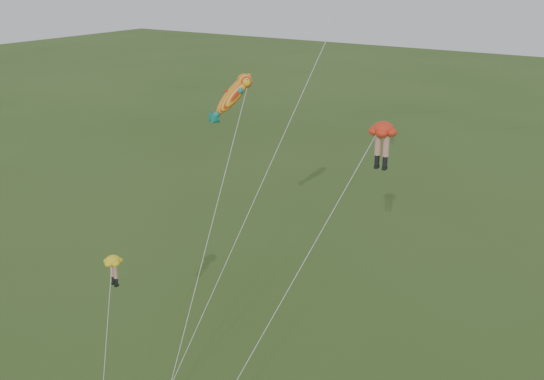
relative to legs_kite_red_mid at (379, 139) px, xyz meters
The scene contains 3 objects.
legs_kite_red_mid is the anchor object (origin of this frame).
legs_kite_yellow 15.03m from the legs_kite_red_mid, 151.29° to the right, with size 2.97×4.60×7.64m.
fish_kite 9.34m from the legs_kite_red_mid, behind, with size 2.47×9.74×16.39m.
Camera 1 is at (17.39, -18.57, 21.62)m, focal length 40.00 mm.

